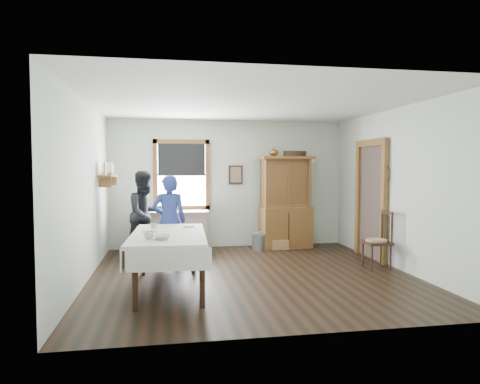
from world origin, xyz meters
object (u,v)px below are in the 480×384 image
Objects in this scene: china_hutch at (286,202)px; wicker_basket at (280,244)px; figure_dark at (146,217)px; work_counter at (173,231)px; pail at (259,242)px; spindle_chair at (377,240)px; woman_blue at (169,224)px; dining_table at (169,261)px.

china_hutch is 5.57× the size of wicker_basket.
figure_dark is at bearing -174.91° from china_hutch.
wicker_basket is at bearing 0.57° from work_counter.
work_counter is 2.22m from wicker_basket.
china_hutch reaches higher than wicker_basket.
work_counter is 0.74× the size of china_hutch.
pail is at bearing 179.21° from wicker_basket.
spindle_chair reaches higher than work_counter.
spindle_chair reaches higher than wicker_basket.
woman_blue is at bearing -152.34° from wicker_basket.
wicker_basket is at bearing -141.60° from china_hutch.
wicker_basket is at bearing -0.79° from pail.
figure_dark is (-2.72, -0.33, 0.66)m from wicker_basket.
wicker_basket is 0.24× the size of woman_blue.
spindle_chair is at bearing 10.89° from dining_table.
dining_table is 1.30× the size of figure_dark.
figure_dark reaches higher than woman_blue.
pail is (1.75, -0.14, -0.25)m from work_counter.
spindle_chair is at bearing 168.05° from woman_blue.
figure_dark is at bearing -171.59° from pail.
wicker_basket is (-1.16, 1.95, -0.39)m from spindle_chair.
spindle_chair is 3.53m from woman_blue.
figure_dark reaches higher than pail.
pail reaches higher than wicker_basket.
woman_blue is (-2.45, -1.36, -0.24)m from china_hutch.
figure_dark is (-3.88, 1.62, 0.27)m from spindle_chair.
work_counter is at bearing 175.39° from pail.
dining_table is at bearing -116.16° from figure_dark.
spindle_chair is 4.21m from figure_dark.
pail is 0.21× the size of figure_dark.
spindle_chair is at bearing -27.54° from work_counter.
figure_dark is (-0.52, -0.48, 0.35)m from work_counter.
spindle_chair is at bearing -59.19° from wicker_basket.
china_hutch is at bearing 116.16° from spindle_chair.
work_counter is 1.78m from pail.
spindle_chair is 0.67× the size of woman_blue.
china_hutch is 2.81m from woman_blue.
work_counter is 0.73× the size of dining_table.
china_hutch is 0.98× the size of dining_table.
figure_dark reaches higher than spindle_chair.
china_hutch is at bearing -150.71° from woman_blue.
wicker_basket is 2.81m from figure_dark.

